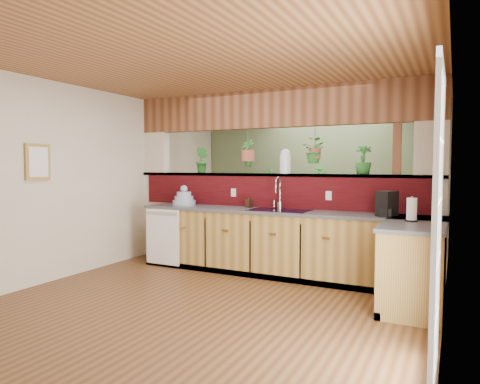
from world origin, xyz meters
The scene contains 28 objects.
ground centered at (0.00, 0.00, 0.00)m, with size 4.60×7.00×0.01m, color #55341A.
ceiling centered at (0.00, 0.00, 2.60)m, with size 4.60×7.00×0.01m, color brown.
wall_back centered at (0.00, 3.50, 1.30)m, with size 4.60×0.02×2.60m, color beige.
wall_left centered at (-2.30, 0.00, 1.30)m, with size 0.02×7.00×2.60m, color beige.
wall_right centered at (2.30, 0.00, 1.30)m, with size 0.02×7.00×2.60m, color beige.
pass_through_partition centered at (0.03, 1.35, 1.19)m, with size 4.60×0.21×2.60m.
pass_through_ledge centered at (0.00, 1.35, 1.37)m, with size 4.60×0.21×0.04m, color brown.
header_beam centered at (0.00, 1.35, 2.33)m, with size 4.60×0.15×0.55m, color brown.
sage_backwall centered at (0.00, 3.48, 1.30)m, with size 4.55×0.02×2.55m, color #60744F.
countertop centered at (0.84, 0.87, 0.45)m, with size 4.14×1.52×0.90m.
dishwasher centered at (-1.48, 0.66, 0.46)m, with size 0.58×0.03×0.82m.
navy_sink centered at (0.25, 0.98, 0.82)m, with size 0.82×0.50×0.18m.
french_door centered at (2.27, -1.30, 1.05)m, with size 0.06×1.02×2.16m, color white.
framed_print centered at (-2.27, -0.80, 1.55)m, with size 0.04×0.35×0.45m.
faucet centered at (0.17, 1.13, 1.14)m, with size 0.20×0.20×0.45m.
dish_stack centered at (-1.32, 0.99, 0.99)m, with size 0.35×0.35×0.30m.
soap_dispenser centered at (-0.28, 1.12, 0.99)m, with size 0.08×0.08×0.17m, color #341F13.
coffee_maker centered at (1.65, 0.91, 1.04)m, with size 0.16×0.27×0.30m.
paper_towel centered at (1.96, 0.53, 1.02)m, with size 0.13×0.13×0.27m.
glass_jar centered at (0.19, 1.35, 1.57)m, with size 0.16×0.16×0.35m.
ledge_plant_left centered at (-1.21, 1.35, 1.59)m, with size 0.22×0.18×0.41m, color #256625.
ledge_plant_right centered at (1.28, 1.35, 1.58)m, with size 0.22×0.22×0.39m, color #256625.
hanging_plant_a centered at (-0.41, 1.35, 1.82)m, with size 0.26×0.21×0.55m.
hanging_plant_b centered at (0.62, 1.35, 1.86)m, with size 0.37×0.34×0.46m.
shelving_console centered at (-0.40, 3.25, 0.50)m, with size 1.62×0.43×1.08m, color black.
shelf_plant_a centered at (-0.87, 3.25, 1.25)m, with size 0.22×0.15×0.42m, color #256625.
shelf_plant_b centered at (0.12, 3.25, 1.27)m, with size 0.26×0.26×0.46m, color #256625.
floor_plant centered at (1.08, 2.53, 0.42)m, with size 0.75×0.65×0.84m, color #256625.
Camera 1 is at (2.37, -4.42, 1.51)m, focal length 32.00 mm.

